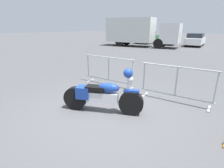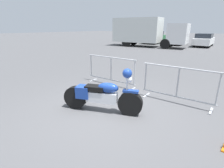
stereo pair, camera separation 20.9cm
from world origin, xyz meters
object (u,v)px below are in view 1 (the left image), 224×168
box_truck (138,31)px  crowd_barrier_far (176,84)px  parked_car_tan (128,37)px  parked_car_black (170,38)px  parked_car_white (195,40)px  crowd_barrier_near (109,71)px  parked_car_green (147,37)px  motorcycle (102,95)px

box_truck → crowd_barrier_far: bearing=-65.7°
crowd_barrier_far → parked_car_tan: size_ratio=0.49×
parked_car_black → parked_car_white: (2.98, -0.32, -0.00)m
crowd_barrier_near → parked_car_white: size_ratio=0.49×
crowd_barrier_far → parked_car_tan: (-12.59, 16.68, 0.15)m
parked_car_green → parked_car_white: (5.97, -0.02, -0.06)m
parked_car_green → parked_car_black: size_ratio=1.09×
parked_car_white → motorcycle: bearing=-178.8°
crowd_barrier_far → parked_car_green: 19.22m
crowd_barrier_far → motorcycle: bearing=-125.1°
motorcycle → crowd_barrier_near: 2.17m
parked_car_tan → motorcycle: bearing=-154.6°
crowd_barrier_far → box_truck: box_truck is taller
motorcycle → box_truck: size_ratio=0.25×
box_truck → parked_car_black: box_truck is taller
box_truck → parked_car_green: (-1.16, 4.35, -0.87)m
motorcycle → parked_car_white: bearing=71.6°
motorcycle → parked_car_black: (-5.38, 18.71, 0.25)m
crowd_barrier_far → box_truck: size_ratio=0.26×
parked_car_green → parked_car_white: bearing=-96.4°
parked_car_tan → parked_car_black: bearing=-93.7°
motorcycle → box_truck: box_truck is taller
box_truck → parked_car_green: bearing=94.7°
crowd_barrier_far → crowd_barrier_near: bearing=180.0°
parked_car_tan → parked_car_white: bearing=-96.6°
crowd_barrier_far → parked_car_white: size_ratio=0.49×
parked_car_white → crowd_barrier_near: bearing=177.8°
crowd_barrier_near → parked_car_black: (-4.13, 16.94, 0.15)m
parked_car_white → box_truck: bearing=125.8°
motorcycle → parked_car_black: size_ratio=0.46×
parked_car_tan → parked_car_black: parked_car_black is taller
crowd_barrier_far → box_truck: (-8.45, 12.29, 1.08)m
parked_car_green → parked_car_tan: bearing=83.1°
crowd_barrier_near → parked_car_black: bearing=103.7°
parked_car_black → crowd_barrier_far: bearing=-164.8°
parked_car_green → crowd_barrier_near: bearing=-163.0°
crowd_barrier_near → parked_car_white: parked_car_white is taller
box_truck → parked_car_tan: bearing=123.1°
motorcycle → parked_car_tan: 21.66m
box_truck → parked_car_tan: size_ratio=1.89×
crowd_barrier_near → crowd_barrier_far: (2.50, 0.00, 0.00)m
box_truck → motorcycle: bearing=-73.1°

